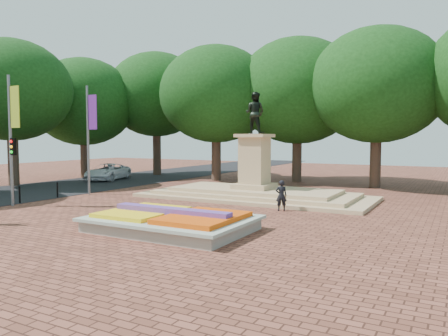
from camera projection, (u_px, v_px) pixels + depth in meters
The scene contains 8 objects.
ground at pixel (180, 220), 19.53m from camera, with size 90.00×90.00×0.00m, color brown.
asphalt_street at pixel (46, 189), 31.10m from camera, with size 9.00×90.00×0.02m, color black.
flower_bed at pixel (172, 221), 17.26m from camera, with size 6.30×4.30×0.91m.
monument at pixel (254, 184), 26.47m from camera, with size 14.00×6.00×6.40m.
tree_row_back at pixel (337, 99), 33.69m from camera, with size 44.80×8.80×10.43m.
banner_poles at pixel (7, 134), 22.95m from camera, with size 0.88×11.17×7.00m.
van at pixel (108, 172), 37.89m from camera, with size 2.36×5.12×1.42m, color white.
pedestrian at pixel (281, 195), 21.93m from camera, with size 0.57×0.37×1.55m, color black.
Camera 1 is at (11.04, -15.98, 3.69)m, focal length 35.00 mm.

